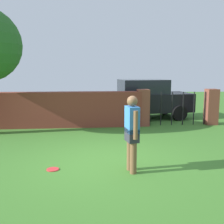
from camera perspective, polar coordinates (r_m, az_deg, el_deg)
The scene contains 6 objects.
ground_plane at distance 6.59m, azimuth -1.20°, elevation -10.31°, with size 40.00×40.00×0.00m, color #3D7528.
brick_wall at distance 10.55m, azimuth -10.95°, elevation 0.47°, with size 6.22×0.50×1.33m, color brown.
person at distance 5.78m, azimuth 4.13°, elevation -3.79°, with size 0.28×0.53×1.62m.
fence_gate at distance 11.06m, azimuth 13.35°, elevation 0.96°, with size 3.17×0.44×1.40m.
car at distance 12.31m, azimuth 6.34°, elevation 2.68°, with size 4.36×2.27×1.72m.
frisbee_red at distance 6.25m, azimuth -12.12°, elevation -11.48°, with size 0.27×0.27×0.02m, color red.
Camera 1 is at (-0.42, -6.21, 2.15)m, focal length 44.37 mm.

